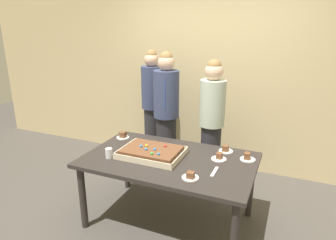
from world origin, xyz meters
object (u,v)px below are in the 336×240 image
object	(u,v)px
sheet_cake	(152,152)
drink_cup_nearest	(109,153)
plated_slice_far_left	(219,157)
person_serving_front	(212,124)
plated_slice_near_right	(226,150)
person_green_shirt_behind	(152,106)
person_striped_tie_right	(166,116)
party_table	(169,165)
cake_server_utensil	(215,172)
plated_slice_near_left	(123,136)
plated_slice_center_front	(190,176)
plated_slice_far_right	(247,158)

from	to	relation	value
sheet_cake	drink_cup_nearest	bearing A→B (deg)	-149.51
plated_slice_far_left	person_serving_front	distance (m)	0.73
sheet_cake	plated_slice_near_right	xyz separation A→B (m)	(0.68, 0.39, -0.02)
person_green_shirt_behind	plated_slice_near_right	bearing A→B (deg)	31.11
sheet_cake	person_striped_tie_right	distance (m)	0.88
sheet_cake	drink_cup_nearest	size ratio (longest dim) A/B	6.33
party_table	person_green_shirt_behind	xyz separation A→B (m)	(-0.78, 1.21, 0.24)
party_table	plated_slice_near_right	world-z (taller)	plated_slice_near_right
drink_cup_nearest	person_striped_tie_right	xyz separation A→B (m)	(0.17, 1.07, 0.11)
cake_server_utensil	person_serving_front	distance (m)	1.00
plated_slice_near_left	plated_slice_near_right	bearing A→B (deg)	3.65
sheet_cake	plated_slice_near_right	distance (m)	0.78
drink_cup_nearest	plated_slice_center_front	bearing A→B (deg)	-5.30
plated_slice_near_right	person_green_shirt_behind	distance (m)	1.51
sheet_cake	plated_slice_far_left	distance (m)	0.68
plated_slice_near_left	person_serving_front	world-z (taller)	person_serving_front
plated_slice_far_right	person_striped_tie_right	distance (m)	1.27
sheet_cake	drink_cup_nearest	xyz separation A→B (m)	(-0.37, -0.22, 0.01)
person_striped_tie_right	plated_slice_near_left	bearing A→B (deg)	-45.27
sheet_cake	plated_slice_near_right	bearing A→B (deg)	30.10
cake_server_utensil	party_table	bearing A→B (deg)	167.75
plated_slice_near_right	cake_server_utensil	xyz separation A→B (m)	(0.01, -0.49, -0.02)
sheet_cake	plated_slice_near_left	size ratio (longest dim) A/B	4.22
person_serving_front	person_striped_tie_right	distance (m)	0.60
plated_slice_near_left	plated_slice_far_left	xyz separation A→B (m)	(1.19, -0.13, -0.01)
plated_slice_near_right	plated_slice_far_left	world-z (taller)	plated_slice_near_right
plated_slice_center_front	person_green_shirt_behind	distance (m)	1.88
plated_slice_near_left	person_striped_tie_right	distance (m)	0.64
plated_slice_near_right	plated_slice_far_right	size ratio (longest dim) A/B	1.00
person_green_shirt_behind	person_striped_tie_right	distance (m)	0.53
plated_slice_far_right	person_serving_front	distance (m)	0.78
cake_server_utensil	person_serving_front	world-z (taller)	person_serving_front
cake_server_utensil	plated_slice_far_right	bearing A→B (deg)	58.58
person_green_shirt_behind	plated_slice_center_front	bearing A→B (deg)	10.43
sheet_cake	person_green_shirt_behind	distance (m)	1.35
cake_server_utensil	person_striped_tie_right	xyz separation A→B (m)	(-0.89, 0.95, 0.16)
person_green_shirt_behind	party_table	bearing A→B (deg)	6.97
party_table	plated_slice_near_right	xyz separation A→B (m)	(0.49, 0.38, 0.10)
person_green_shirt_behind	person_striped_tie_right	world-z (taller)	person_striped_tie_right
plated_slice_near_left	person_striped_tie_right	size ratio (longest dim) A/B	0.09
cake_server_utensil	drink_cup_nearest	bearing A→B (deg)	-173.63
plated_slice_near_right	plated_slice_far_right	distance (m)	0.27
plated_slice_far_left	cake_server_utensil	size ratio (longest dim) A/B	0.75
drink_cup_nearest	cake_server_utensil	distance (m)	1.06
sheet_cake	person_striped_tie_right	size ratio (longest dim) A/B	0.37
plated_slice_near_right	plated_slice_far_right	xyz separation A→B (m)	(0.24, -0.11, 0.00)
person_serving_front	person_green_shirt_behind	world-z (taller)	person_green_shirt_behind
party_table	plated_slice_far_right	world-z (taller)	plated_slice_far_right
plated_slice_near_left	cake_server_utensil	xyz separation A→B (m)	(1.22, -0.41, -0.02)
plated_slice_near_left	person_green_shirt_behind	xyz separation A→B (m)	(-0.05, 0.90, 0.13)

